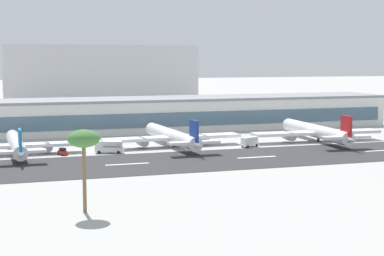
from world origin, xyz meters
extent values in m
plane|color=#A8A8A3|center=(0.00, 0.00, 0.00)|extent=(1400.00, 1400.00, 0.00)
cube|color=#2D2D30|center=(0.00, -2.68, 0.04)|extent=(800.00, 34.73, 0.08)
cube|color=white|center=(-39.60, -2.68, 0.09)|extent=(12.00, 1.20, 0.01)
cube|color=white|center=(-1.51, -2.68, 0.09)|extent=(12.00, 1.20, 0.01)
cube|color=white|center=(40.99, -2.68, 0.09)|extent=(12.00, 1.20, 0.01)
cube|color=silver|center=(-18.07, 72.66, 5.99)|extent=(205.64, 27.28, 11.99)
cube|color=#476075|center=(-18.07, 58.87, 5.40)|extent=(199.47, 0.30, 5.40)
cube|color=gray|center=(-18.07, 72.66, 12.49)|extent=(207.70, 27.56, 1.00)
cube|color=#BCBCC1|center=(-18.54, 164.94, 17.78)|extent=(101.60, 25.09, 35.57)
cylinder|color=silver|center=(-67.65, 24.33, 3.17)|extent=(5.19, 40.94, 4.08)
sphere|color=silver|center=(-68.21, 44.74, 3.17)|extent=(3.88, 3.88, 3.88)
cone|color=silver|center=(-67.10, 3.92, 3.17)|extent=(3.87, 7.45, 3.68)
cube|color=silver|center=(-67.63, 23.51, 2.76)|extent=(40.07, 7.21, 0.90)
cylinder|color=gray|center=(-58.65, 23.76, 2.04)|extent=(2.81, 5.79, 2.65)
cube|color=silver|center=(-67.14, 5.55, 3.57)|extent=(13.66, 3.74, 0.72)
cube|color=#1975B2|center=(-67.14, 5.55, 6.43)|extent=(0.80, 5.53, 6.53)
cylinder|color=black|center=(-67.60, 22.29, 0.56)|extent=(0.74, 0.74, 1.12)
cylinder|color=white|center=(-18.74, 26.63, 3.42)|extent=(6.76, 44.31, 4.41)
sphere|color=white|center=(-19.92, 48.67, 3.42)|extent=(4.19, 4.19, 4.19)
cone|color=white|center=(-17.57, 4.59, 3.42)|extent=(4.39, 8.15, 3.97)
cube|color=white|center=(-18.70, 25.75, 2.98)|extent=(46.16, 9.06, 0.97)
cylinder|color=gray|center=(-8.39, 26.30, 2.21)|extent=(3.19, 6.32, 2.87)
cylinder|color=gray|center=(-29.00, 25.20, 2.21)|extent=(3.19, 6.32, 2.87)
cube|color=white|center=(-17.66, 6.36, 3.86)|extent=(15.77, 4.47, 0.78)
cube|color=navy|center=(-17.66, 6.36, 6.95)|extent=(1.02, 5.99, 7.06)
cylinder|color=black|center=(-18.63, 24.43, 0.61)|extent=(0.79, 0.79, 1.21)
cylinder|color=white|center=(32.36, 23.78, 3.50)|extent=(6.37, 45.27, 4.51)
sphere|color=white|center=(33.29, 46.32, 3.50)|extent=(4.29, 4.29, 4.29)
cone|color=white|center=(31.43, 1.23, 3.50)|extent=(4.39, 8.28, 4.06)
cube|color=white|center=(32.32, 22.87, 3.05)|extent=(46.59, 8.68, 0.99)
cylinder|color=gray|center=(42.74, 22.44, 2.26)|extent=(3.19, 6.43, 2.93)
cylinder|color=gray|center=(21.90, 23.31, 2.26)|extent=(3.19, 6.43, 2.93)
cube|color=white|center=(31.50, 3.04, 3.95)|extent=(15.90, 4.37, 0.79)
cube|color=red|center=(31.50, 3.04, 7.11)|extent=(0.97, 6.12, 7.22)
cylinder|color=black|center=(32.26, 21.52, 0.62)|extent=(0.81, 0.81, 1.24)
cube|color=white|center=(-40.66, 18.56, 1.15)|extent=(8.86, 5.51, 1.40)
cylinder|color=silver|center=(-39.71, 18.19, 2.90)|extent=(6.15, 4.05, 2.10)
cube|color=white|center=(-43.67, 19.73, 2.75)|extent=(2.77, 2.97, 1.80)
cylinder|color=black|center=(-42.96, 20.85, 0.45)|extent=(0.94, 0.59, 0.90)
cylinder|color=black|center=(-43.90, 18.42, 0.45)|extent=(0.94, 0.59, 0.90)
cylinder|color=black|center=(-37.42, 18.69, 0.45)|extent=(0.94, 0.59, 0.90)
cylinder|color=black|center=(-38.36, 16.27, 0.45)|extent=(0.94, 0.59, 0.90)
cube|color=#B2231E|center=(-54.62, 18.83, 0.80)|extent=(2.84, 3.58, 1.00)
cube|color=black|center=(-54.62, 18.83, 1.75)|extent=(1.99, 2.29, 0.90)
cylinder|color=black|center=(-54.85, 17.47, 0.30)|extent=(0.51, 0.66, 0.60)
cylinder|color=black|center=(-53.41, 18.17, 0.30)|extent=(0.51, 0.66, 0.60)
cylinder|color=black|center=(-55.83, 19.49, 0.30)|extent=(0.51, 0.66, 0.60)
cylinder|color=black|center=(-54.39, 20.19, 0.30)|extent=(0.51, 0.66, 0.60)
cube|color=white|center=(4.95, 17.60, 1.05)|extent=(6.46, 4.64, 1.20)
cube|color=silver|center=(5.61, 17.90, 2.45)|extent=(4.88, 3.87, 1.60)
cube|color=white|center=(2.98, 16.72, 2.40)|extent=(2.44, 2.70, 1.50)
cylinder|color=black|center=(2.54, 17.84, 0.45)|extent=(0.94, 0.62, 0.90)
cylinder|color=black|center=(3.52, 15.65, 0.45)|extent=(0.94, 0.62, 0.90)
cylinder|color=black|center=(6.38, 19.56, 0.45)|extent=(0.94, 0.62, 0.90)
cylinder|color=black|center=(7.36, 17.36, 0.45)|extent=(0.94, 0.62, 0.90)
cylinder|color=brown|center=(-57.84, -51.66, 6.96)|extent=(0.70, 0.70, 13.91)
ellipsoid|color=#427538|center=(-57.84, -51.66, 13.91)|extent=(6.02, 6.02, 3.31)
camera|label=1|loc=(-72.93, -163.83, 28.51)|focal=57.31mm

